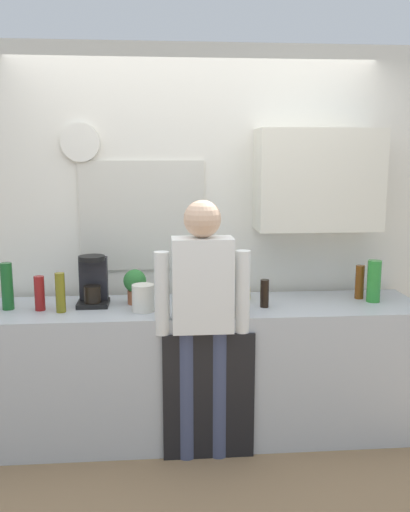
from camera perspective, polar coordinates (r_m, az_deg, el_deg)
ground_plane at (r=3.66m, az=-0.25°, el=-19.96°), size 8.00×8.00×0.00m
kitchen_counter at (r=3.74m, az=-0.63°, el=-11.73°), size 2.92×0.64×0.89m
dishwasher_panel at (r=3.45m, az=0.40°, el=-14.45°), size 0.56×0.02×0.80m
back_wall_assembly at (r=3.90m, az=0.40°, el=3.06°), size 4.52×0.42×2.60m
coffee_maker at (r=3.65m, az=-11.54°, el=-2.74°), size 0.20×0.20×0.33m
bottle_red_vinegar at (r=3.61m, az=-16.80°, el=-3.73°), size 0.06×0.06×0.22m
bottle_amber_beer at (r=3.89m, az=15.76°, el=-2.62°), size 0.06×0.06×0.23m
bottle_dark_sauce at (r=3.56m, az=6.20°, el=-3.88°), size 0.06×0.06×0.18m
bottle_clear_soda at (r=3.82m, az=17.13°, el=-2.51°), size 0.09×0.09×0.28m
bottle_green_wine at (r=3.69m, az=-19.85°, el=-2.97°), size 0.07×0.07×0.30m
bottle_olive_oil at (r=3.53m, az=-14.79°, el=-3.70°), size 0.06×0.06×0.25m
cup_yellow_cup at (r=3.75m, az=4.17°, el=-3.85°), size 0.07×0.07×0.08m
cup_blue_mug at (r=3.48m, az=3.06°, el=-4.85°), size 0.08×0.08×0.10m
mixing_bowl at (r=3.78m, az=-1.55°, el=-3.74°), size 0.22×0.22×0.08m
potted_plant at (r=3.63m, az=-7.29°, el=-2.92°), size 0.15×0.15×0.23m
dish_soap at (r=3.65m, az=2.77°, el=-3.66°), size 0.06×0.06×0.18m
storage_canister at (r=3.47m, az=-6.44°, el=-4.34°), size 0.14×0.14×0.17m
person_at_sink at (r=3.29m, az=-0.26°, el=-5.54°), size 0.57×0.22×1.60m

